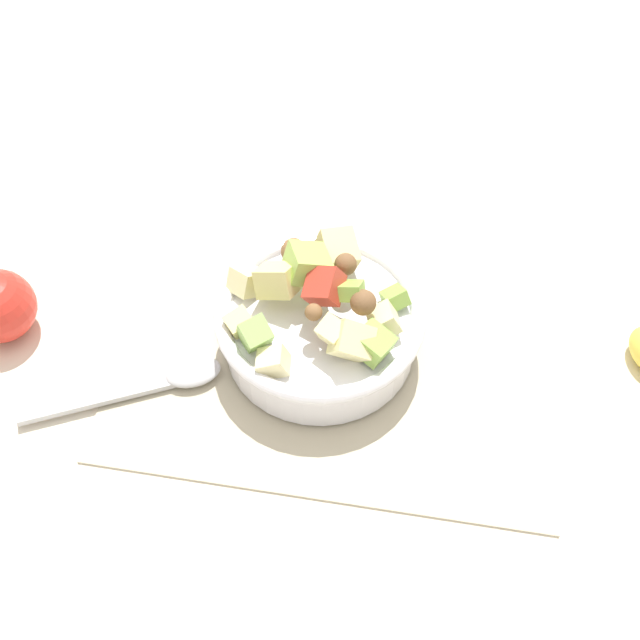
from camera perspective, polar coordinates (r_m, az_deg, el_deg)
The scene contains 4 objects.
ground_plane at distance 0.82m, azimuth 1.24°, elevation -2.85°, with size 2.40×2.40×0.00m, color silver.
placemat at distance 0.82m, azimuth 1.25°, elevation -2.73°, with size 0.45×0.32×0.01m, color #BCB299.
salad_bowl at distance 0.79m, azimuth -0.02°, elevation -0.15°, with size 0.21×0.21×0.12m.
serving_spoon at distance 0.81m, azimuth -11.93°, elevation -4.45°, with size 0.19×0.11×0.01m.
Camera 1 is at (0.06, -0.47, 0.67)m, focal length 44.10 mm.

